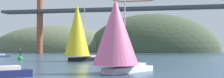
% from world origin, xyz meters
% --- Properties ---
extents(ground_plane, '(360.00, 360.00, 0.00)m').
position_xyz_m(ground_plane, '(0.00, 0.00, 0.00)').
color(ground_plane, '#2D4760').
extents(headland_left, '(81.59, 44.00, 32.89)m').
position_xyz_m(headland_left, '(-55.00, 135.00, 0.00)').
color(headland_left, '#5B6647').
rests_on(headland_left, ground_plane).
extents(headland_center, '(75.85, 44.00, 44.21)m').
position_xyz_m(headland_center, '(5.00, 135.00, 0.00)').
color(headland_center, '#425138').
rests_on(headland_center, ground_plane).
extents(suspension_bridge, '(124.74, 6.00, 42.07)m').
position_xyz_m(suspension_bridge, '(-0.00, 95.00, 20.26)').
color(suspension_bridge, brown).
rests_on(suspension_bridge, ground_plane).
extents(sailboat_pink_spinnaker, '(6.82, 8.57, 8.34)m').
position_xyz_m(sailboat_pink_spinnaker, '(7.26, 5.35, 4.06)').
color(sailboat_pink_spinnaker, white).
rests_on(sailboat_pink_spinnaker, ground_plane).
extents(sailboat_yellow_sail, '(8.33, 9.48, 11.79)m').
position_xyz_m(sailboat_yellow_sail, '(-4.65, 29.25, 5.88)').
color(sailboat_yellow_sail, black).
rests_on(sailboat_yellow_sail, ground_plane).
extents(channel_buoy, '(1.10, 1.10, 2.64)m').
position_xyz_m(channel_buoy, '(-18.93, 32.75, 0.37)').
color(channel_buoy, green).
rests_on(channel_buoy, ground_plane).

